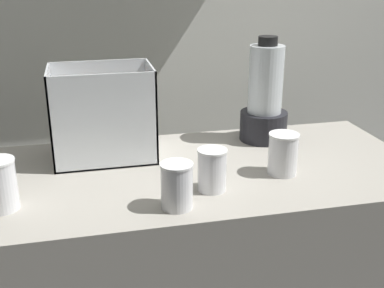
% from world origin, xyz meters
% --- Properties ---
extents(back_wall_unit, '(2.60, 0.24, 2.50)m').
position_xyz_m(back_wall_unit, '(-0.00, 0.77, 1.26)').
color(back_wall_unit, silver).
rests_on(back_wall_unit, ground_plane).
extents(carrot_display_bin, '(0.31, 0.21, 0.29)m').
position_xyz_m(carrot_display_bin, '(-0.24, 0.16, 0.99)').
color(carrot_display_bin, white).
rests_on(carrot_display_bin, counter).
extents(blender_pitcher, '(0.16, 0.16, 0.36)m').
position_xyz_m(blender_pitcher, '(0.30, 0.20, 1.04)').
color(blender_pitcher, black).
rests_on(blender_pitcher, counter).
extents(juice_cup_pomegranate_far_left, '(0.09, 0.09, 0.13)m').
position_xyz_m(juice_cup_pomegranate_far_left, '(-0.52, -0.14, 0.96)').
color(juice_cup_pomegranate_far_left, white).
rests_on(juice_cup_pomegranate_far_left, counter).
extents(juice_cup_beet_left, '(0.08, 0.08, 0.12)m').
position_xyz_m(juice_cup_beet_left, '(-0.09, -0.23, 0.95)').
color(juice_cup_beet_left, white).
rests_on(juice_cup_beet_left, counter).
extents(juice_cup_pomegranate_middle, '(0.08, 0.08, 0.12)m').
position_xyz_m(juice_cup_pomegranate_middle, '(0.02, -0.15, 0.95)').
color(juice_cup_pomegranate_middle, white).
rests_on(juice_cup_pomegranate_middle, counter).
extents(juice_cup_orange_right, '(0.09, 0.09, 0.12)m').
position_xyz_m(juice_cup_orange_right, '(0.25, -0.09, 0.95)').
color(juice_cup_orange_right, white).
rests_on(juice_cup_orange_right, counter).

